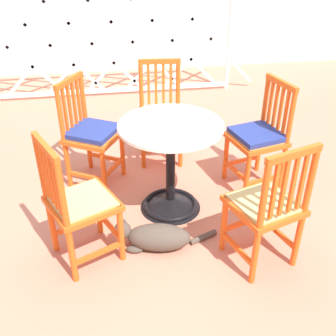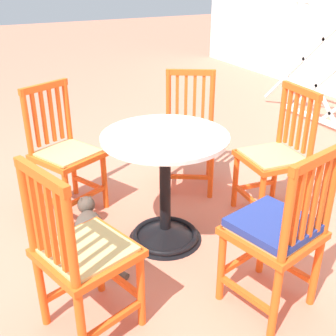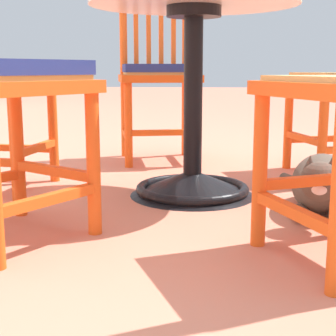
# 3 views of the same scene
# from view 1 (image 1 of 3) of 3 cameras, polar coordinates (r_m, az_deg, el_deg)

# --- Properties ---
(ground_plane) EXTENTS (24.00, 24.00, 0.00)m
(ground_plane) POSITION_cam_1_polar(r_m,az_deg,el_deg) (3.14, -1.05, -7.22)
(ground_plane) COLOR #C6755B
(lattice_fence_panel) EXTENTS (3.70, 0.06, 1.34)m
(lattice_fence_panel) POSITION_cam_1_polar(r_m,az_deg,el_deg) (5.26, -7.82, 17.06)
(lattice_fence_panel) COLOR white
(lattice_fence_panel) RESTS_ON ground_plane
(cafe_table) EXTENTS (0.76, 0.76, 0.73)m
(cafe_table) POSITION_cam_1_polar(r_m,az_deg,el_deg) (3.10, 0.35, -1.28)
(cafe_table) COLOR black
(cafe_table) RESTS_ON ground_plane
(orange_chair_near_fence) EXTENTS (0.44, 0.44, 0.91)m
(orange_chair_near_fence) POSITION_cam_1_polar(r_m,az_deg,el_deg) (3.75, -1.04, 7.46)
(orange_chair_near_fence) COLOR #EA5619
(orange_chair_near_fence) RESTS_ON ground_plane
(orange_chair_facing_out) EXTENTS (0.55, 0.55, 0.91)m
(orange_chair_facing_out) POSITION_cam_1_polar(r_m,az_deg,el_deg) (3.43, -10.78, 4.67)
(orange_chair_facing_out) COLOR #EA5619
(orange_chair_facing_out) RESTS_ON ground_plane
(orange_chair_by_planter) EXTENTS (0.53, 0.53, 0.91)m
(orange_chair_by_planter) POSITION_cam_1_polar(r_m,az_deg,el_deg) (2.63, -12.52, -5.06)
(orange_chair_by_planter) COLOR #EA5619
(orange_chair_by_planter) RESTS_ON ground_plane
(orange_chair_tucked_in) EXTENTS (0.50, 0.50, 0.91)m
(orange_chair_tucked_in) POSITION_cam_1_polar(r_m,az_deg,el_deg) (2.61, 13.73, -5.44)
(orange_chair_tucked_in) COLOR #EA5619
(orange_chair_tucked_in) RESTS_ON ground_plane
(orange_chair_at_corner) EXTENTS (0.48, 0.48, 0.91)m
(orange_chair_at_corner) POSITION_cam_1_polar(r_m,az_deg,el_deg) (3.40, 12.64, 4.21)
(orange_chair_at_corner) COLOR #EA5619
(orange_chair_at_corner) RESTS_ON ground_plane
(tabby_cat) EXTENTS (0.75, 0.29, 0.23)m
(tabby_cat) POSITION_cam_1_polar(r_m,az_deg,el_deg) (2.84, -2.05, -9.67)
(tabby_cat) COLOR #4C4238
(tabby_cat) RESTS_ON ground_plane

